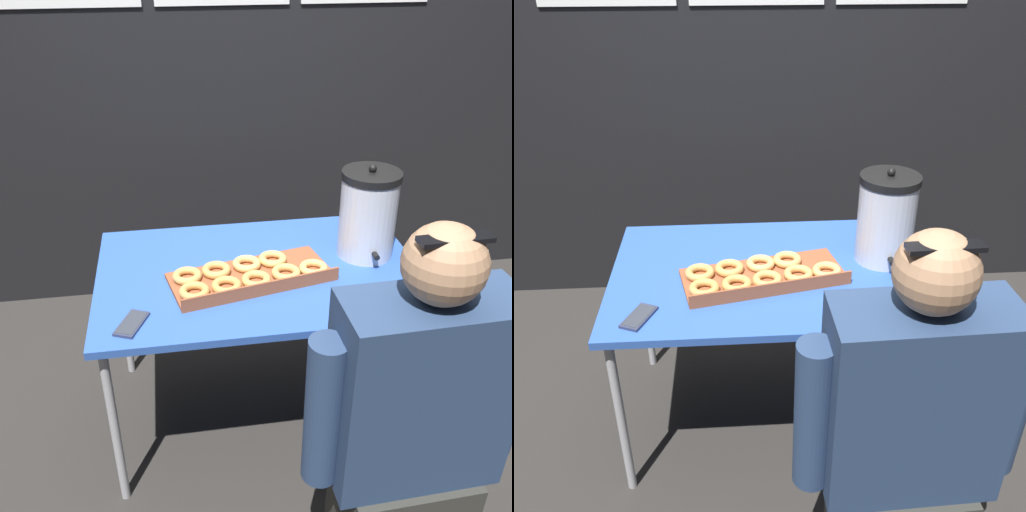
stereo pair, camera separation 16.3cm
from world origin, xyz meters
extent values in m
plane|color=#2D2B28|center=(0.00, 0.00, 0.00)|extent=(12.00, 12.00, 0.00)
cube|color=black|center=(0.00, 1.10, 1.40)|extent=(6.00, 0.10, 2.79)
cube|color=#2D56B2|center=(0.00, 0.00, 0.70)|extent=(1.20, 0.80, 0.03)
cylinder|color=#ADADB2|center=(-0.55, -0.35, 0.34)|extent=(0.03, 0.03, 0.69)
cylinder|color=#ADADB2|center=(0.55, -0.35, 0.34)|extent=(0.03, 0.03, 0.69)
cylinder|color=#ADADB2|center=(-0.55, 0.35, 0.34)|extent=(0.03, 0.03, 0.69)
cylinder|color=#ADADB2|center=(0.55, 0.35, 0.34)|extent=(0.03, 0.03, 0.69)
cube|color=brown|center=(-0.04, -0.06, 0.72)|extent=(0.62, 0.36, 0.02)
cube|color=brown|center=(-0.01, -0.17, 0.75)|extent=(0.57, 0.13, 0.04)
torus|color=tan|center=(-0.25, -0.16, 0.75)|extent=(0.11, 0.11, 0.03)
torus|color=tan|center=(-0.14, -0.14, 0.75)|extent=(0.15, 0.15, 0.03)
torus|color=tan|center=(-0.03, -0.11, 0.75)|extent=(0.13, 0.13, 0.03)
torus|color=#DCA458|center=(0.08, -0.08, 0.75)|extent=(0.15, 0.15, 0.03)
torus|color=#E6AE61|center=(0.19, -0.07, 0.75)|extent=(0.14, 0.14, 0.03)
torus|color=tan|center=(-0.27, -0.05, 0.75)|extent=(0.15, 0.15, 0.03)
torus|color=tan|center=(-0.16, -0.03, 0.75)|extent=(0.12, 0.12, 0.03)
torus|color=#E7AF62|center=(-0.05, 0.00, 0.75)|extent=(0.12, 0.12, 0.03)
torus|color=#E0A85C|center=(0.05, 0.02, 0.75)|extent=(0.12, 0.12, 0.03)
cylinder|color=silver|center=(0.43, 0.06, 0.87)|extent=(0.22, 0.22, 0.31)
cylinder|color=black|center=(0.43, 0.06, 1.04)|extent=(0.22, 0.22, 0.03)
sphere|color=black|center=(0.43, 0.06, 1.07)|extent=(0.03, 0.03, 0.03)
cylinder|color=black|center=(0.43, -0.05, 0.77)|extent=(0.02, 0.05, 0.02)
cube|color=#2D334C|center=(-0.46, -0.28, 0.72)|extent=(0.12, 0.15, 0.01)
cube|color=#2D333D|center=(-0.46, -0.28, 0.73)|extent=(0.10, 0.14, 0.00)
cube|color=navy|center=(0.32, -0.73, 0.74)|extent=(0.48, 0.23, 0.59)
sphere|color=tan|center=(0.32, -0.73, 1.14)|extent=(0.21, 0.21, 0.21)
cube|color=black|center=(0.32, -0.76, 1.22)|extent=(0.18, 0.05, 0.01)
cylinder|color=navy|center=(0.59, -0.72, 0.71)|extent=(0.10, 0.10, 0.47)
cylinder|color=navy|center=(0.05, -0.74, 0.71)|extent=(0.10, 0.10, 0.47)
camera|label=1|loc=(-0.30, -1.80, 1.82)|focal=40.00mm
camera|label=2|loc=(-0.14, -1.82, 1.82)|focal=40.00mm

